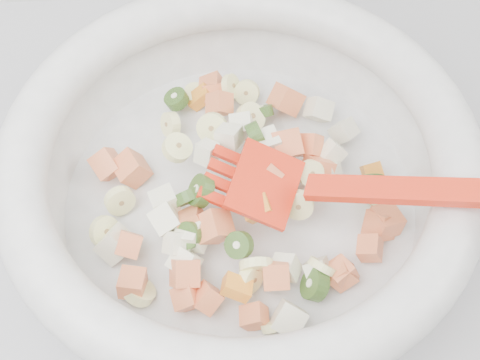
{
  "coord_description": "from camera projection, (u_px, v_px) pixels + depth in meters",
  "views": [
    {
      "loc": [
        -0.05,
        1.13,
        1.42
      ],
      "look_at": [
        -0.04,
        1.44,
        0.95
      ],
      "focal_mm": 50.0,
      "sensor_mm": 36.0,
      "label": 1
    }
  ],
  "objects": [
    {
      "name": "mixing_bowl",
      "position": [
        240.0,
        173.0,
        0.55
      ],
      "size": [
        0.44,
        0.39,
        0.15
      ],
      "color": "white",
      "rests_on": "counter"
    }
  ]
}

